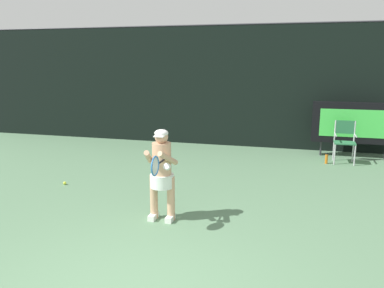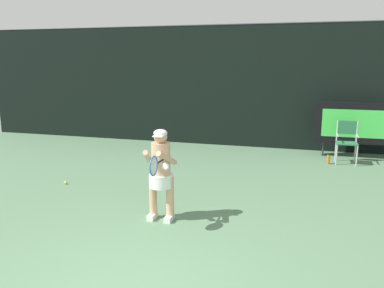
# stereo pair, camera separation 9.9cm
# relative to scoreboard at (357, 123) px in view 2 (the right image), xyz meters

# --- Properties ---
(backdrop_screen) EXTENTS (18.00, 0.12, 3.66)m
(backdrop_screen) POSITION_rel_scoreboard_xyz_m (-3.11, 0.68, 0.86)
(backdrop_screen) COLOR black
(backdrop_screen) RESTS_ON ground
(scoreboard) EXTENTS (2.20, 0.21, 1.50)m
(scoreboard) POSITION_rel_scoreboard_xyz_m (0.00, 0.00, 0.00)
(scoreboard) COLOR black
(scoreboard) RESTS_ON ground
(umpire_chair) EXTENTS (0.52, 0.44, 1.08)m
(umpire_chair) POSITION_rel_scoreboard_xyz_m (-0.29, -0.67, -0.33)
(umpire_chair) COLOR #B7B7BC
(umpire_chair) RESTS_ON ground
(water_bottle) EXTENTS (0.07, 0.07, 0.27)m
(water_bottle) POSITION_rel_scoreboard_xyz_m (-0.72, -0.90, -0.82)
(water_bottle) COLOR orange
(water_bottle) RESTS_ON ground
(tennis_player) EXTENTS (0.53, 0.61, 1.53)m
(tennis_player) POSITION_rel_scoreboard_xyz_m (-3.57, -5.45, -0.10)
(tennis_player) COLOR white
(tennis_player) RESTS_ON ground
(tennis_racket) EXTENTS (0.03, 0.60, 0.31)m
(tennis_racket) POSITION_rel_scoreboard_xyz_m (-3.49, -5.95, 0.12)
(tennis_racket) COLOR black
(tennis_ball_spare) EXTENTS (0.07, 0.07, 0.07)m
(tennis_ball_spare) POSITION_rel_scoreboard_xyz_m (-6.21, -4.23, -0.91)
(tennis_ball_spare) COLOR #CCDB3D
(tennis_ball_spare) RESTS_ON ground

